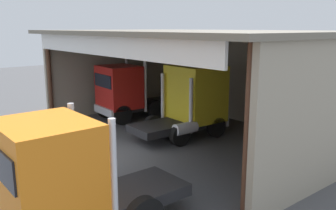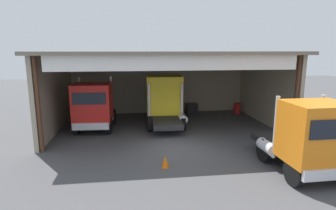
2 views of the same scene
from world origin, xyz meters
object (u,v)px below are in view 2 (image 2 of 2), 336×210
object	(u,v)px
truck_orange_left_bay	(308,138)
oil_drum	(237,108)
traffic_cone	(165,162)
tool_cart	(192,109)
truck_red_yard_outside	(94,107)
truck_yellow_center_bay	(165,100)

from	to	relation	value
truck_orange_left_bay	oil_drum	world-z (taller)	truck_orange_left_bay
traffic_cone	truck_orange_left_bay	bearing A→B (deg)	-14.98
truck_orange_left_bay	oil_drum	distance (m)	12.09
oil_drum	tool_cart	size ratio (longest dim) A/B	0.90
truck_orange_left_bay	oil_drum	size ratio (longest dim) A/B	5.71
oil_drum	tool_cart	distance (m)	4.04
truck_red_yard_outside	truck_yellow_center_bay	bearing A→B (deg)	-166.40
traffic_cone	oil_drum	bearing A→B (deg)	53.79
truck_red_yard_outside	truck_orange_left_bay	xyz separation A→B (m)	(10.05, -8.11, 0.02)
truck_red_yard_outside	truck_yellow_center_bay	size ratio (longest dim) A/B	1.01
truck_orange_left_bay	tool_cart	bearing A→B (deg)	-78.94
truck_red_yard_outside	tool_cart	distance (m)	8.55
truck_orange_left_bay	tool_cart	distance (m)	12.19
truck_red_yard_outside	oil_drum	xyz separation A→B (m)	(11.62, 3.82, -1.25)
oil_drum	traffic_cone	bearing A→B (deg)	-126.21
traffic_cone	tool_cart	bearing A→B (deg)	71.09
truck_red_yard_outside	tool_cart	bearing A→B (deg)	-150.75
truck_red_yard_outside	truck_orange_left_bay	bearing A→B (deg)	143.94
oil_drum	truck_orange_left_bay	bearing A→B (deg)	-97.49
tool_cart	traffic_cone	bearing A→B (deg)	-108.91
truck_red_yard_outside	oil_drum	size ratio (longest dim) A/B	5.62
oil_drum	tool_cart	world-z (taller)	tool_cart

